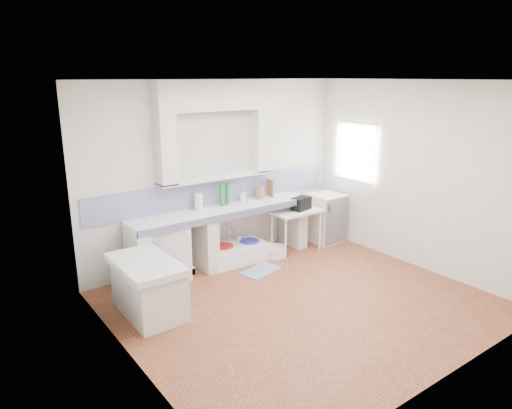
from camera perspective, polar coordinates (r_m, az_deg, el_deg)
floor at (r=6.22m, az=5.58°, el=-11.84°), size 4.50×4.50×0.00m
ceiling at (r=5.52m, az=6.36°, el=14.92°), size 4.50×4.50×0.00m
wall_back at (r=7.28m, az=-4.67°, el=3.98°), size 4.50×0.00×4.50m
wall_front at (r=4.50m, az=23.26°, el=-4.56°), size 4.50×0.00×4.50m
wall_left at (r=4.57m, az=-15.55°, el=-3.54°), size 0.00×4.50×4.50m
wall_right at (r=7.38m, az=19.07°, el=3.33°), size 0.00×4.50×4.50m
alcove_mass at (r=6.98m, az=-5.05°, el=13.21°), size 1.90×0.25×0.45m
window_frame at (r=8.20m, az=13.03°, el=6.36°), size 0.35×0.86×1.06m
lace_valance at (r=8.04m, az=12.51°, el=8.95°), size 0.01×0.84×0.24m
counter_slab at (r=7.11m, az=-3.99°, el=-0.77°), size 3.00×0.60×0.08m
counter_lip at (r=6.88m, az=-2.74°, el=-1.30°), size 3.00×0.04×0.10m
counter_pier_left at (r=6.66m, az=-14.21°, el=-6.48°), size 0.20×0.55×0.82m
counter_pier_mid at (r=7.08m, az=-6.32°, el=-4.74°), size 0.20×0.55×0.82m
counter_pier_right at (r=8.04m, az=4.53°, el=-2.20°), size 0.20×0.55×0.82m
peninsula_top at (r=5.80m, az=-13.17°, el=-7.07°), size 0.70×1.10×0.08m
peninsula_base at (r=5.95m, az=-12.96°, el=-10.19°), size 0.60×1.00×0.62m
peninsula_lip at (r=5.93m, az=-10.23°, el=-6.41°), size 0.04×1.10×0.10m
backsplash at (r=7.33m, az=-4.56°, el=1.66°), size 4.27×0.03×0.40m
stove at (r=6.82m, az=-10.95°, el=-5.81°), size 0.62×0.60×0.80m
sink at (r=7.42m, az=-2.49°, el=-6.06°), size 1.02×0.57×0.24m
side_table at (r=7.81m, az=4.94°, el=-3.20°), size 0.85×0.49×0.04m
fridge at (r=8.32m, az=8.48°, el=-1.59°), size 0.55×0.55×0.85m
bucket_red at (r=7.35m, az=-4.03°, el=-6.08°), size 0.39×0.39×0.29m
bucket_orange at (r=7.36m, az=-1.45°, el=-6.13°), size 0.29×0.29×0.27m
bucket_blue at (r=7.55m, az=-0.79°, el=-5.46°), size 0.39×0.39×0.29m
basin_white at (r=7.65m, az=2.25°, el=-5.74°), size 0.50×0.50×0.16m
water_bottle_a at (r=7.51m, az=-3.84°, el=-5.58°), size 0.09×0.09×0.30m
water_bottle_b at (r=7.60m, az=-2.13°, el=-5.12°), size 0.11×0.11×0.34m
black_bag at (r=7.74m, az=5.57°, el=0.12°), size 0.37×0.26×0.21m
green_bottle_a at (r=7.18m, az=-4.19°, el=1.18°), size 0.10×0.10×0.35m
green_bottle_b at (r=7.26m, az=-3.50°, el=1.28°), size 0.10×0.10×0.33m
knife_block at (r=7.59m, az=0.51°, el=1.51°), size 0.13×0.12×0.22m
cutting_board at (r=7.74m, az=1.75°, el=2.04°), size 0.06×0.21×0.29m
paper_towel at (r=7.02m, az=-7.06°, el=0.34°), size 0.14×0.14×0.25m
soap_bottle at (r=7.43m, az=-1.66°, el=1.09°), size 0.11×0.11×0.20m
rug at (r=7.10m, az=0.63°, el=-8.10°), size 0.69×0.49×0.01m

